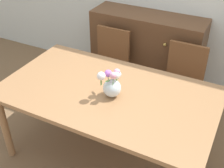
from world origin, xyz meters
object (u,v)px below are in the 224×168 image
(chair_left, at_px, (109,61))
(flower_vase, at_px, (111,84))
(chair_right, at_px, (182,79))
(dining_table, at_px, (108,98))
(dresser, at_px, (146,52))

(chair_left, bearing_deg, flower_vase, 118.62)
(chair_right, bearing_deg, dining_table, 63.07)
(dining_table, relative_size, dresser, 1.36)
(dining_table, xyz_separation_m, chair_left, (-0.45, 0.89, -0.18))
(flower_vase, bearing_deg, chair_right, 67.25)
(chair_right, distance_m, dresser, 0.74)
(chair_right, distance_m, flower_vase, 1.08)
(dining_table, xyz_separation_m, dresser, (-0.15, 1.33, -0.20))
(flower_vase, bearing_deg, dining_table, 141.58)
(chair_left, relative_size, chair_right, 1.00)
(chair_right, xyz_separation_m, dresser, (-0.60, 0.44, -0.02))
(dresser, bearing_deg, chair_right, -36.68)
(chair_left, height_order, flower_vase, flower_vase)
(dining_table, xyz_separation_m, chair_right, (0.45, 0.89, -0.18))
(dining_table, distance_m, chair_right, 1.01)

